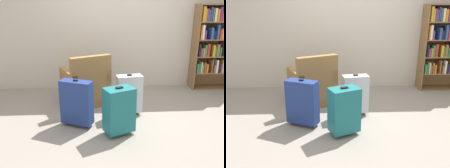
{
  "view_description": "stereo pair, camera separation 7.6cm",
  "coord_description": "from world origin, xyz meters",
  "views": [
    {
      "loc": [
        -0.41,
        -3.29,
        1.69
      ],
      "look_at": [
        -0.19,
        0.16,
        0.55
      ],
      "focal_mm": 38.64,
      "sensor_mm": 36.0,
      "label": 1
    },
    {
      "loc": [
        -0.33,
        -3.3,
        1.69
      ],
      "look_at": [
        -0.19,
        0.16,
        0.55
      ],
      "focal_mm": 38.64,
      "sensor_mm": 36.0,
      "label": 2
    }
  ],
  "objects": [
    {
      "name": "ground_plane",
      "position": [
        0.0,
        0.0,
        0.0
      ],
      "size": [
        9.45,
        9.45,
        0.0
      ],
      "primitive_type": "plane",
      "color": "gray"
    },
    {
      "name": "suitcase_silver",
      "position": [
        0.08,
        0.24,
        0.35
      ],
      "size": [
        0.42,
        0.25,
        0.67
      ],
      "color": "#B7BABF",
      "rests_on": "ground"
    },
    {
      "name": "armchair",
      "position": [
        -0.62,
        0.78,
        0.32
      ],
      "size": [
        0.93,
        0.93,
        0.9
      ],
      "color": "olive",
      "rests_on": "ground"
    },
    {
      "name": "suitcase_teal",
      "position": [
        -0.13,
        -0.36,
        0.35
      ],
      "size": [
        0.46,
        0.39,
        0.68
      ],
      "color": "#19666B",
      "rests_on": "ground"
    },
    {
      "name": "back_wall",
      "position": [
        0.0,
        1.68,
        1.3
      ],
      "size": [
        5.4,
        0.1,
        2.6
      ],
      "primitive_type": "cube",
      "color": "beige",
      "rests_on": "ground"
    },
    {
      "name": "bookshelf",
      "position": [
        2.07,
        1.45,
        0.94
      ],
      "size": [
        1.01,
        0.33,
        1.7
      ],
      "color": "brown",
      "rests_on": "ground"
    },
    {
      "name": "suitcase_navy_blue",
      "position": [
        -0.71,
        -0.09,
        0.37
      ],
      "size": [
        0.49,
        0.35,
        0.71
      ],
      "color": "navy",
      "rests_on": "ground"
    },
    {
      "name": "mug",
      "position": [
        -0.17,
        0.82,
        0.05
      ],
      "size": [
        0.12,
        0.08,
        0.1
      ],
      "color": "#1959A5",
      "rests_on": "ground"
    }
  ]
}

